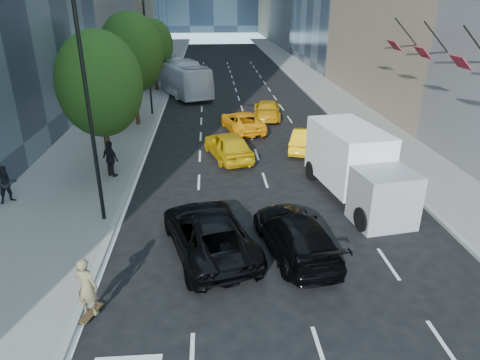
{
  "coord_description": "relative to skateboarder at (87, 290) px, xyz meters",
  "views": [
    {
      "loc": [
        -1.84,
        -12.66,
        8.93
      ],
      "look_at": [
        -0.6,
        4.4,
        1.6
      ],
      "focal_mm": 32.0,
      "sensor_mm": 36.0,
      "label": 1
    }
  ],
  "objects": [
    {
      "name": "black_sedan_mercedes",
      "position": [
        6.85,
        3.1,
        -0.18
      ],
      "size": [
        3.02,
        5.62,
        1.55
      ],
      "primitive_type": "imported",
      "rotation": [
        0.0,
        0.0,
        3.31
      ],
      "color": "black",
      "rests_on": "ground"
    },
    {
      "name": "city_bus",
      "position": [
        0.8,
        33.0,
        0.71
      ],
      "size": [
        6.98,
        12.15,
        3.33
      ],
      "primitive_type": "imported",
      "rotation": [
        0.0,
        0.0,
        0.37
      ],
      "color": "white",
      "rests_on": "ground"
    },
    {
      "name": "taxi_a",
      "position": [
        4.81,
        13.54,
        -0.13
      ],
      "size": [
        3.17,
        5.18,
        1.65
      ],
      "primitive_type": "imported",
      "rotation": [
        0.0,
        0.0,
        3.41
      ],
      "color": "#D1A30B",
      "rests_on": "ground"
    },
    {
      "name": "tree_mid",
      "position": [
        -1.6,
        21.04,
        4.36
      ],
      "size": [
        4.5,
        4.5,
        7.99
      ],
      "color": "black",
      "rests_on": "sidewalk_left"
    },
    {
      "name": "lamp_near",
      "position": [
        -0.72,
        6.04,
        4.86
      ],
      "size": [
        2.13,
        0.22,
        10.0
      ],
      "color": "black",
      "rests_on": "sidewalk_left"
    },
    {
      "name": "sidewalk_left",
      "position": [
        -3.4,
        32.04,
        -0.88
      ],
      "size": [
        6.0,
        120.0,
        0.15
      ],
      "primitive_type": "cube",
      "color": "slate",
      "rests_on": "ground"
    },
    {
      "name": "taxi_b",
      "position": [
        9.8,
        14.67,
        -0.23
      ],
      "size": [
        2.97,
        4.65,
        1.45
      ],
      "primitive_type": "imported",
      "rotation": [
        0.0,
        0.0,
        2.78
      ],
      "color": "yellow",
      "rests_on": "ground"
    },
    {
      "name": "tree_near",
      "position": [
        -1.6,
        11.04,
        4.01
      ],
      "size": [
        4.2,
        4.2,
        7.46
      ],
      "color": "black",
      "rests_on": "sidewalk_left"
    },
    {
      "name": "skateboarder",
      "position": [
        0.0,
        0.0,
        0.0
      ],
      "size": [
        0.82,
        0.68,
        1.91
      ],
      "primitive_type": "imported",
      "rotation": [
        0.0,
        0.0,
        2.77
      ],
      "color": "#6D6644",
      "rests_on": "ground"
    },
    {
      "name": "pedestrian_a",
      "position": [
        -5.6,
        8.02,
        0.08
      ],
      "size": [
        1.09,
        1.07,
        1.78
      ],
      "primitive_type": "imported",
      "rotation": [
        0.0,
        0.0,
        0.68
      ],
      "color": "black",
      "rests_on": "sidewalk_left"
    },
    {
      "name": "taxi_d",
      "position": [
        8.34,
        22.54,
        -0.23
      ],
      "size": [
        2.67,
        5.25,
        1.46
      ],
      "primitive_type": "imported",
      "rotation": [
        0.0,
        0.0,
        3.01
      ],
      "color": "#DB9C0B",
      "rests_on": "ground"
    },
    {
      "name": "box_truck",
      "position": [
        10.55,
        7.6,
        0.71
      ],
      "size": [
        3.52,
        7.16,
        3.28
      ],
      "rotation": [
        0.0,
        0.0,
        0.16
      ],
      "color": "white",
      "rests_on": "ground"
    },
    {
      "name": "pedestrian_b",
      "position": [
        -1.48,
        10.82,
        0.17
      ],
      "size": [
        1.19,
        1.11,
        1.96
      ],
      "primitive_type": "imported",
      "rotation": [
        0.0,
        0.0,
        2.44
      ],
      "color": "black",
      "rests_on": "sidewalk_left"
    },
    {
      "name": "ground",
      "position": [
        5.6,
        2.04,
        -0.96
      ],
      "size": [
        160.0,
        160.0,
        0.0
      ],
      "primitive_type": "plane",
      "color": "black",
      "rests_on": "ground"
    },
    {
      "name": "tree_far",
      "position": [
        -1.6,
        34.04,
        3.67
      ],
      "size": [
        3.9,
        3.9,
        6.92
      ],
      "color": "black",
      "rests_on": "sidewalk_left"
    },
    {
      "name": "traffic_signal",
      "position": [
        -0.8,
        42.04,
        3.28
      ],
      "size": [
        2.48,
        0.53,
        5.2
      ],
      "color": "black",
      "rests_on": "sidewalk_left"
    },
    {
      "name": "taxi_c",
      "position": [
        6.1,
        19.09,
        -0.24
      ],
      "size": [
        3.24,
        5.48,
        1.43
      ],
      "primitive_type": "imported",
      "rotation": [
        0.0,
        0.0,
        3.32
      ],
      "color": "#FFA70D",
      "rests_on": "ground"
    },
    {
      "name": "sidewalk_right",
      "position": [
        15.6,
        32.04,
        -0.88
      ],
      "size": [
        4.0,
        120.0,
        0.15
      ],
      "primitive_type": "cube",
      "color": "slate",
      "rests_on": "ground"
    },
    {
      "name": "lamp_far",
      "position": [
        -0.72,
        24.04,
        4.86
      ],
      "size": [
        2.13,
        0.22,
        10.0
      ],
      "color": "black",
      "rests_on": "sidewalk_left"
    },
    {
      "name": "facade_flags",
      "position": [
        16.24,
        12.04,
        5.23
      ],
      "size": [
        1.85,
        13.3,
        2.05
      ],
      "color": "black",
      "rests_on": "ground"
    },
    {
      "name": "black_sedan_lincoln",
      "position": [
        3.6,
        3.39,
        -0.15
      ],
      "size": [
        4.1,
        6.3,
        1.61
      ],
      "primitive_type": "imported",
      "rotation": [
        0.0,
        0.0,
        3.41
      ],
      "color": "black",
      "rests_on": "ground"
    }
  ]
}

